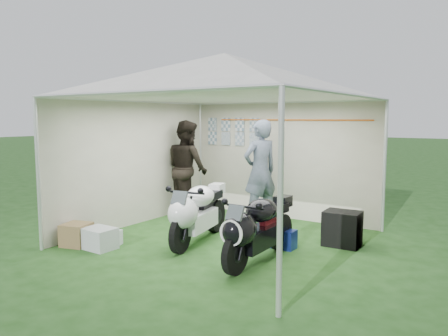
{
  "coord_description": "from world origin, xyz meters",
  "views": [
    {
      "loc": [
        3.89,
        -5.79,
        2.0
      ],
      "look_at": [
        -0.25,
        0.35,
        1.14
      ],
      "focal_mm": 35.0,
      "sensor_mm": 36.0,
      "label": 1
    }
  ],
  "objects": [
    {
      "name": "person_dark_jacket",
      "position": [
        -1.65,
        1.09,
        0.97
      ],
      "size": [
        1.16,
        1.06,
        1.95
      ],
      "primitive_type": "imported",
      "rotation": [
        0.0,
        0.0,
        2.72
      ],
      "color": "black",
      "rests_on": "ground"
    },
    {
      "name": "paddock_stand",
      "position": [
        0.99,
        0.13,
        0.14
      ],
      "size": [
        0.39,
        0.25,
        0.29
      ],
      "primitive_type": "cube",
      "rotation": [
        0.0,
        0.0,
        0.01
      ],
      "color": "#1C32AC",
      "rests_on": "ground"
    },
    {
      "name": "equipment_box",
      "position": [
        1.7,
        0.77,
        0.27
      ],
      "size": [
        0.57,
        0.47,
        0.54
      ],
      "primitive_type": "cube",
      "rotation": [
        0.0,
        0.0,
        0.06
      ],
      "color": "black",
      "rests_on": "ground"
    },
    {
      "name": "crate_2",
      "position": [
        -1.32,
        -1.26,
        0.12
      ],
      "size": [
        0.39,
        0.35,
        0.23
      ],
      "primitive_type": "cube",
      "rotation": [
        0.0,
        0.0,
        0.33
      ],
      "color": "silver",
      "rests_on": "ground"
    },
    {
      "name": "motorcycle_white",
      "position": [
        -0.26,
        -0.4,
        0.52
      ],
      "size": [
        0.68,
        1.88,
        0.93
      ],
      "rotation": [
        0.0,
        0.0,
        0.21
      ],
      "color": "black",
      "rests_on": "ground"
    },
    {
      "name": "motorcycle_black",
      "position": [
        1.0,
        -0.71,
        0.5
      ],
      "size": [
        0.42,
        1.84,
        0.9
      ],
      "rotation": [
        0.0,
        0.0,
        0.01
      ],
      "color": "black",
      "rests_on": "ground"
    },
    {
      "name": "canopy_tent",
      "position": [
        -0.0,
        0.03,
        2.58
      ],
      "size": [
        5.66,
        5.66,
        3.0
      ],
      "color": "silver",
      "rests_on": "ground"
    },
    {
      "name": "ground",
      "position": [
        0.0,
        0.0,
        0.0
      ],
      "size": [
        80.0,
        80.0,
        0.0
      ],
      "primitive_type": "plane",
      "color": "#1C4715",
      "rests_on": "ground"
    },
    {
      "name": "crate_1",
      "position": [
        -1.75,
        -1.55,
        0.18
      ],
      "size": [
        0.49,
        0.49,
        0.35
      ],
      "primitive_type": "cube",
      "rotation": [
        0.0,
        0.0,
        0.29
      ],
      "color": "brown",
      "rests_on": "ground"
    },
    {
      "name": "person_blue_jacket",
      "position": [
        -0.14,
        1.43,
        0.98
      ],
      "size": [
        0.74,
        0.85,
        1.96
      ],
      "primitive_type": "imported",
      "rotation": [
        0.0,
        0.0,
        -2.03
      ],
      "color": "slate",
      "rests_on": "ground"
    },
    {
      "name": "crate_0",
      "position": [
        -1.32,
        -1.47,
        0.16
      ],
      "size": [
        0.49,
        0.38,
        0.32
      ],
      "primitive_type": "cube",
      "rotation": [
        0.0,
        0.0,
        -0.02
      ],
      "color": "#B5B9BD",
      "rests_on": "ground"
    }
  ]
}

